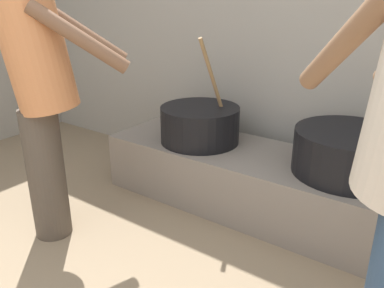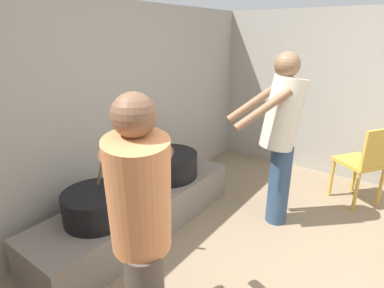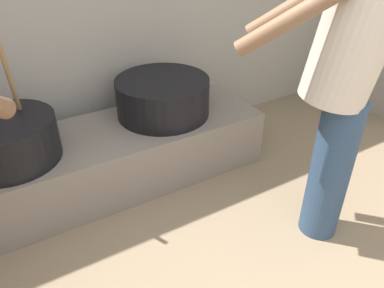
{
  "view_description": "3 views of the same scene",
  "coord_description": "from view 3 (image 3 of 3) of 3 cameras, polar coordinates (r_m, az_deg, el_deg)",
  "views": [
    {
      "loc": [
        1.04,
        0.0,
        1.3
      ],
      "look_at": [
        0.17,
        1.21,
        0.73
      ],
      "focal_mm": 37.15,
      "sensor_mm": 36.0,
      "label": 1
    },
    {
      "loc": [
        -1.62,
        0.2,
        1.76
      ],
      "look_at": [
        0.11,
        1.46,
        0.99
      ],
      "focal_mm": 28.8,
      "sensor_mm": 36.0,
      "label": 2
    },
    {
      "loc": [
        -0.37,
        0.12,
        1.51
      ],
      "look_at": [
        0.32,
        1.3,
        0.65
      ],
      "focal_mm": 34.91,
      "sensor_mm": 36.0,
      "label": 3
    }
  ],
  "objects": [
    {
      "name": "block_enclosure_rear",
      "position": [
        2.53,
        -22.72,
        18.81
      ],
      "size": [
        5.32,
        0.2,
        2.05
      ],
      "primitive_type": "cube",
      "color": "#9E998E",
      "rests_on": "ground_plane"
    },
    {
      "name": "hearth_ledge",
      "position": [
        2.39,
        -13.76,
        -2.49
      ],
      "size": [
        2.08,
        0.6,
        0.37
      ],
      "primitive_type": "cube",
      "color": "slate",
      "rests_on": "ground_plane"
    },
    {
      "name": "cooking_pot_secondary",
      "position": [
        2.42,
        -4.48,
        7.19
      ],
      "size": [
        0.6,
        0.6,
        0.24
      ],
      "color": "black",
      "rests_on": "hearth_ledge"
    },
    {
      "name": "cooking_pot_main",
      "position": [
        2.17,
        -26.35,
        0.53
      ],
      "size": [
        0.52,
        0.52,
        0.69
      ],
      "color": "black",
      "rests_on": "hearth_ledge"
    },
    {
      "name": "cook_in_cream_shirt",
      "position": [
        1.77,
        22.54,
        10.53
      ],
      "size": [
        0.69,
        0.71,
        1.62
      ],
      "color": "navy",
      "rests_on": "ground_plane"
    }
  ]
}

